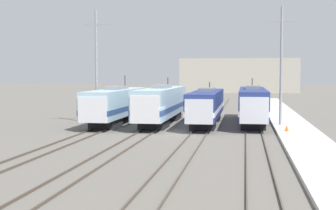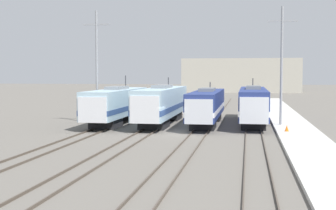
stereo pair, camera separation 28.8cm
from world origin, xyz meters
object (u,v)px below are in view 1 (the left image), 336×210
object	(u,v)px
traffic_cone	(287,128)
locomotive_far_left	(115,105)
locomotive_center_left	(161,104)
catenary_tower_left	(96,64)
locomotive_center_right	(206,106)
locomotive_far_right	(253,104)
catenary_tower_right	(281,63)

from	to	relation	value
traffic_cone	locomotive_far_left	bearing A→B (deg)	161.86
locomotive_center_left	catenary_tower_left	xyz separation A→B (m)	(-7.08, -0.90, 4.40)
catenary_tower_left	traffic_cone	size ratio (longest dim) A/B	20.59
locomotive_center_left	locomotive_center_right	world-z (taller)	locomotive_center_left
locomotive_far_right	catenary_tower_left	size ratio (longest dim) A/B	1.54
locomotive_center_right	catenary_tower_right	bearing A→B (deg)	-7.65
locomotive_center_right	locomotive_far_right	bearing A→B (deg)	19.65
locomotive_far_left	locomotive_center_left	xyz separation A→B (m)	(4.99, 0.79, 0.08)
locomotive_center_left	locomotive_far_left	bearing A→B (deg)	-170.99
catenary_tower_left	traffic_cone	bearing A→B (deg)	-16.06
locomotive_far_left	traffic_cone	bearing A→B (deg)	-18.14
locomotive_far_left	locomotive_center_left	distance (m)	5.05
traffic_cone	locomotive_far_right	bearing A→B (deg)	109.14
locomotive_far_left	catenary_tower_left	xyz separation A→B (m)	(-2.09, -0.11, 4.47)
locomotive_center_right	catenary_tower_left	size ratio (longest dim) A/B	1.45
locomotive_center_left	locomotive_center_right	bearing A→B (deg)	1.69
catenary_tower_left	traffic_cone	xyz separation A→B (m)	(20.04, -5.77, -6.05)
locomotive_far_right	catenary_tower_right	distance (m)	5.98
catenary_tower_right	traffic_cone	bearing A→B (deg)	-88.36
locomotive_far_right	catenary_tower_left	bearing A→B (deg)	-170.58
locomotive_center_right	catenary_tower_right	distance (m)	9.10
locomotive_center_right	traffic_cone	distance (m)	10.60
locomotive_center_right	catenary_tower_left	bearing A→B (deg)	-175.04
traffic_cone	catenary_tower_left	bearing A→B (deg)	163.94
locomotive_center_right	catenary_tower_left	xyz separation A→B (m)	(-12.07, -1.05, 4.55)
locomotive_far_left	catenary_tower_right	distance (m)	18.34
locomotive_far_right	traffic_cone	world-z (taller)	locomotive_far_right
locomotive_center_left	catenary_tower_right	bearing A→B (deg)	-4.03
locomotive_center_left	locomotive_far_right	distance (m)	10.16
catenary_tower_left	locomotive_far_right	bearing A→B (deg)	9.42
locomotive_center_left	traffic_cone	distance (m)	14.67
locomotive_center_right	traffic_cone	bearing A→B (deg)	-40.53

